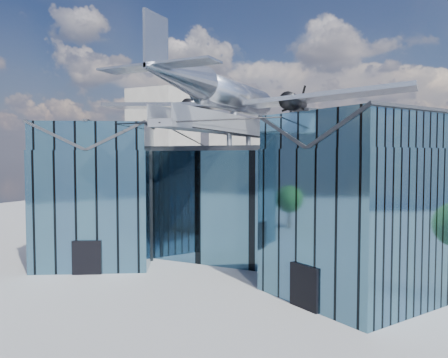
% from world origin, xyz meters
% --- Properties ---
extents(ground_plane, '(120.00, 120.00, 0.00)m').
position_xyz_m(ground_plane, '(0.00, 0.00, 0.00)').
color(ground_plane, gray).
extents(museum, '(32.88, 24.50, 17.60)m').
position_xyz_m(museum, '(0.00, 5.82, 5.54)').
color(museum, '#3F6780').
rests_on(museum, ground).
extents(bg_towers, '(77.00, 24.50, 26.00)m').
position_xyz_m(bg_towers, '(1.45, 50.49, 10.01)').
color(bg_towers, gray).
rests_on(bg_towers, ground).
extents(tree_side_w, '(3.06, 3.06, 4.65)m').
position_xyz_m(tree_side_w, '(-30.56, 10.70, 3.15)').
color(tree_side_w, '#352115').
rests_on(tree_side_w, ground).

